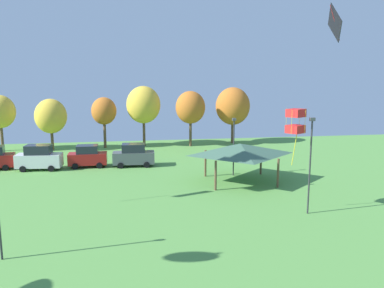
{
  "coord_description": "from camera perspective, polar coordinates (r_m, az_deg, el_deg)",
  "views": [
    {
      "loc": [
        -2.35,
        0.62,
        10.19
      ],
      "look_at": [
        -0.16,
        14.85,
        7.58
      ],
      "focal_mm": 38.0,
      "sensor_mm": 36.0,
      "label": 1
    }
  ],
  "objects": [
    {
      "name": "treeline_tree_3",
      "position": [
        55.35,
        -6.83,
        5.47
      ],
      "size": [
        4.57,
        4.57,
        8.15
      ],
      "color": "brown",
      "rests_on": "ground"
    },
    {
      "name": "kite_flying_9",
      "position": [
        26.7,
        19.41,
        15.74
      ],
      "size": [
        0.82,
        2.38,
        2.32
      ],
      "color": "black"
    },
    {
      "name": "parked_car_rightmost_in_row",
      "position": [
        44.08,
        -8.19,
        -1.58
      ],
      "size": [
        4.47,
        2.04,
        2.47
      ],
      "rotation": [
        0.0,
        0.0,
        -0.04
      ],
      "color": "#4C5156",
      "rests_on": "ground"
    },
    {
      "name": "treeline_tree_1",
      "position": [
        54.93,
        -19.21,
        3.7
      ],
      "size": [
        4.02,
        4.02,
        6.66
      ],
      "color": "brown",
      "rests_on": "ground"
    },
    {
      "name": "park_pavilion",
      "position": [
        37.51,
        6.8,
        -0.71
      ],
      "size": [
        7.26,
        6.12,
        3.6
      ],
      "color": "brown",
      "rests_on": "ground"
    },
    {
      "name": "light_post_2",
      "position": [
        39.65,
        5.88,
        0.13
      ],
      "size": [
        0.36,
        0.2,
        5.68
      ],
      "color": "#2D2D33",
      "rests_on": "ground"
    },
    {
      "name": "light_post_0",
      "position": [
        29.9,
        16.26,
        -2.29
      ],
      "size": [
        0.36,
        0.2,
        6.97
      ],
      "color": "#2D2D33",
      "rests_on": "ground"
    },
    {
      "name": "treeline_tree_0",
      "position": [
        56.91,
        -25.36,
        4.1
      ],
      "size": [
        3.81,
        3.81,
        7.16
      ],
      "color": "brown",
      "rests_on": "ground"
    },
    {
      "name": "parked_car_third_from_left",
      "position": [
        44.72,
        -14.44,
        -1.69
      ],
      "size": [
        4.01,
        1.96,
        2.37
      ],
      "rotation": [
        0.0,
        0.0,
        0.01
      ],
      "color": "maroon",
      "rests_on": "ground"
    },
    {
      "name": "treeline_tree_4",
      "position": [
        54.8,
        -0.22,
        5.14
      ],
      "size": [
        3.99,
        3.99,
        7.5
      ],
      "color": "brown",
      "rests_on": "ground"
    },
    {
      "name": "kite_flying_10",
      "position": [
        29.47,
        14.33,
        3.12
      ],
      "size": [
        1.43,
        1.44,
        4.09
      ],
      "color": "red"
    },
    {
      "name": "parked_car_second_from_left",
      "position": [
        44.95,
        -20.69,
        -1.82
      ],
      "size": [
        4.68,
        2.26,
        2.63
      ],
      "rotation": [
        0.0,
        0.0,
        -0.08
      ],
      "color": "silver",
      "rests_on": "ground"
    },
    {
      "name": "treeline_tree_2",
      "position": [
        54.91,
        -12.26,
        4.52
      ],
      "size": [
        3.29,
        3.29,
        6.74
      ],
      "color": "brown",
      "rests_on": "ground"
    },
    {
      "name": "treeline_tree_5",
      "position": [
        57.47,
        5.74,
        5.3
      ],
      "size": [
        4.79,
        4.79,
        7.9
      ],
      "color": "brown",
      "rests_on": "ground"
    }
  ]
}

